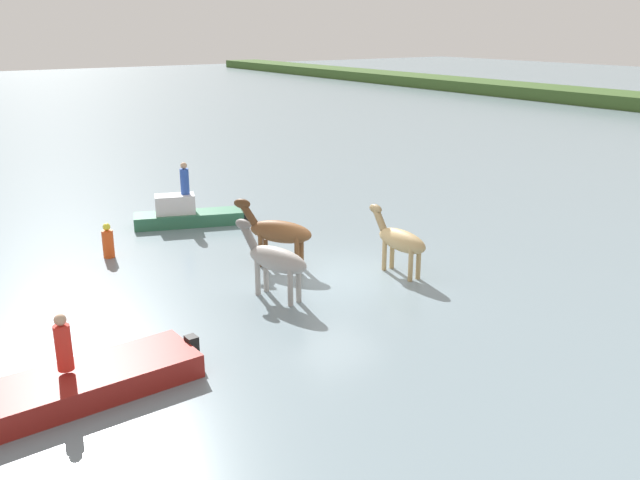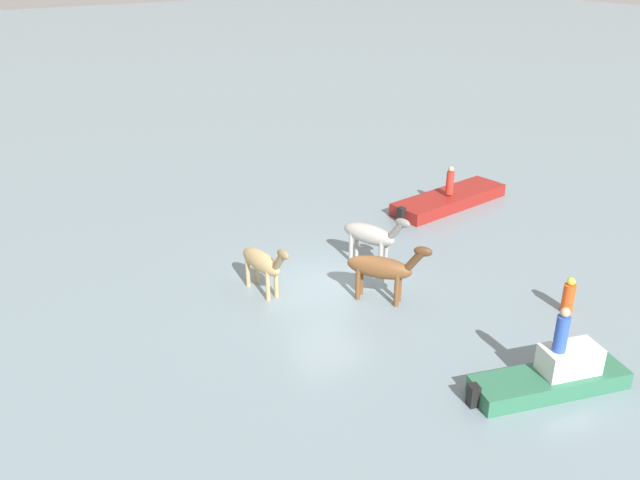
{
  "view_description": "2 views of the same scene",
  "coord_description": "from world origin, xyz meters",
  "px_view_note": "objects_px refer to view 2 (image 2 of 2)",
  "views": [
    {
      "loc": [
        15.3,
        -10.86,
        7.13
      ],
      "look_at": [
        -0.61,
        -0.13,
        1.01
      ],
      "focal_mm": 37.83,
      "sensor_mm": 36.0,
      "label": 1
    },
    {
      "loc": [
        -14.95,
        11.03,
        10.15
      ],
      "look_at": [
        0.98,
        -0.56,
        1.17
      ],
      "focal_mm": 36.77,
      "sensor_mm": 36.0,
      "label": 2
    }
  ],
  "objects_px": {
    "boat_tender_starboard": "(449,201)",
    "buoy_channel_marker": "(569,296)",
    "horse_dun_straggler": "(371,235)",
    "boat_motor_center": "(552,379)",
    "person_helmsman_aft": "(562,331)",
    "horse_dark_mare": "(263,263)",
    "person_watcher_seated": "(450,181)",
    "horse_chestnut_trailing": "(382,268)"
  },
  "relations": [
    {
      "from": "boat_tender_starboard",
      "to": "buoy_channel_marker",
      "type": "relative_size",
      "value": 5.12
    },
    {
      "from": "horse_chestnut_trailing",
      "to": "horse_dun_straggler",
      "type": "height_order",
      "value": "horse_chestnut_trailing"
    },
    {
      "from": "horse_dun_straggler",
      "to": "boat_motor_center",
      "type": "relative_size",
      "value": 0.62
    },
    {
      "from": "person_helmsman_aft",
      "to": "buoy_channel_marker",
      "type": "distance_m",
      "value": 4.34
    },
    {
      "from": "horse_dark_mare",
      "to": "buoy_channel_marker",
      "type": "height_order",
      "value": "horse_dark_mare"
    },
    {
      "from": "horse_dun_straggler",
      "to": "horse_dark_mare",
      "type": "bearing_deg",
      "value": -112.75
    },
    {
      "from": "boat_motor_center",
      "to": "boat_tender_starboard",
      "type": "distance_m",
      "value": 12.52
    },
    {
      "from": "person_watcher_seated",
      "to": "buoy_channel_marker",
      "type": "xyz_separation_m",
      "value": [
        -8.07,
        3.33,
        -0.66
      ]
    },
    {
      "from": "boat_tender_starboard",
      "to": "buoy_channel_marker",
      "type": "xyz_separation_m",
      "value": [
        -8.23,
        3.53,
        0.33
      ]
    },
    {
      "from": "horse_chestnut_trailing",
      "to": "boat_motor_center",
      "type": "relative_size",
      "value": 0.57
    },
    {
      "from": "horse_dark_mare",
      "to": "horse_dun_straggler",
      "type": "xyz_separation_m",
      "value": [
        -0.46,
        -4.02,
        0.06
      ]
    },
    {
      "from": "horse_dun_straggler",
      "to": "buoy_channel_marker",
      "type": "height_order",
      "value": "horse_dun_straggler"
    },
    {
      "from": "horse_dun_straggler",
      "to": "person_watcher_seated",
      "type": "height_order",
      "value": "horse_dun_straggler"
    },
    {
      "from": "horse_dark_mare",
      "to": "person_helmsman_aft",
      "type": "height_order",
      "value": "person_helmsman_aft"
    },
    {
      "from": "buoy_channel_marker",
      "to": "boat_motor_center",
      "type": "bearing_deg",
      "value": 120.05
    },
    {
      "from": "horse_dark_mare",
      "to": "boat_tender_starboard",
      "type": "height_order",
      "value": "horse_dark_mare"
    },
    {
      "from": "horse_chestnut_trailing",
      "to": "buoy_channel_marker",
      "type": "distance_m",
      "value": 5.61
    },
    {
      "from": "horse_chestnut_trailing",
      "to": "person_watcher_seated",
      "type": "bearing_deg",
      "value": 86.57
    },
    {
      "from": "boat_motor_center",
      "to": "buoy_channel_marker",
      "type": "xyz_separation_m",
      "value": [
        2.07,
        -3.59,
        0.21
      ]
    },
    {
      "from": "boat_tender_starboard",
      "to": "person_watcher_seated",
      "type": "relative_size",
      "value": 4.91
    },
    {
      "from": "boat_tender_starboard",
      "to": "person_helmsman_aft",
      "type": "height_order",
      "value": "person_helmsman_aft"
    },
    {
      "from": "boat_motor_center",
      "to": "person_helmsman_aft",
      "type": "height_order",
      "value": "person_helmsman_aft"
    },
    {
      "from": "horse_dark_mare",
      "to": "horse_chestnut_trailing",
      "type": "bearing_deg",
      "value": 44.24
    },
    {
      "from": "boat_motor_center",
      "to": "person_watcher_seated",
      "type": "relative_size",
      "value": 3.52
    },
    {
      "from": "horse_dark_mare",
      "to": "person_watcher_seated",
      "type": "relative_size",
      "value": 2.07
    },
    {
      "from": "horse_chestnut_trailing",
      "to": "buoy_channel_marker",
      "type": "bearing_deg",
      "value": 13.72
    },
    {
      "from": "boat_motor_center",
      "to": "boat_tender_starboard",
      "type": "xyz_separation_m",
      "value": [
        10.3,
        -7.12,
        -0.12
      ]
    },
    {
      "from": "horse_dark_mare",
      "to": "person_watcher_seated",
      "type": "distance_m",
      "value": 10.24
    },
    {
      "from": "boat_motor_center",
      "to": "person_helmsman_aft",
      "type": "xyz_separation_m",
      "value": [
        -0.03,
        0.02,
        1.41
      ]
    },
    {
      "from": "boat_tender_starboard",
      "to": "buoy_channel_marker",
      "type": "height_order",
      "value": "buoy_channel_marker"
    },
    {
      "from": "boat_motor_center",
      "to": "horse_dun_straggler",
      "type": "bearing_deg",
      "value": 103.78
    },
    {
      "from": "horse_chestnut_trailing",
      "to": "person_helmsman_aft",
      "type": "height_order",
      "value": "person_helmsman_aft"
    },
    {
      "from": "horse_dun_straggler",
      "to": "boat_motor_center",
      "type": "height_order",
      "value": "horse_dun_straggler"
    },
    {
      "from": "horse_chestnut_trailing",
      "to": "person_helmsman_aft",
      "type": "xyz_separation_m",
      "value": [
        -5.9,
        -0.48,
        0.6
      ]
    },
    {
      "from": "boat_tender_starboard",
      "to": "horse_dun_straggler",
      "type": "bearing_deg",
      "value": -162.64
    },
    {
      "from": "person_watcher_seated",
      "to": "person_helmsman_aft",
      "type": "bearing_deg",
      "value": 145.74
    },
    {
      "from": "horse_dun_straggler",
      "to": "buoy_channel_marker",
      "type": "xyz_separation_m",
      "value": [
        -5.9,
        -2.75,
        -0.6
      ]
    },
    {
      "from": "horse_chestnut_trailing",
      "to": "buoy_channel_marker",
      "type": "height_order",
      "value": "horse_chestnut_trailing"
    },
    {
      "from": "horse_dark_mare",
      "to": "boat_motor_center",
      "type": "bearing_deg",
      "value": 18.76
    },
    {
      "from": "horse_dark_mare",
      "to": "boat_tender_starboard",
      "type": "distance_m",
      "value": 10.5
    },
    {
      "from": "horse_dun_straggler",
      "to": "boat_motor_center",
      "type": "distance_m",
      "value": 8.06
    },
    {
      "from": "person_helmsman_aft",
      "to": "boat_tender_starboard",
      "type": "bearing_deg",
      "value": -34.61
    }
  ]
}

